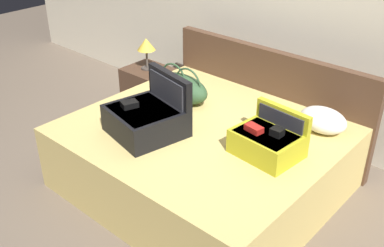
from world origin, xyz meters
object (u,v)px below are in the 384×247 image
Objects in this scene: pillow_near_headboard at (323,120)px; nightstand at (149,91)px; table_lamp at (146,46)px; hard_case_medium at (268,141)px; bed at (203,158)px; duffel_bag at (181,88)px; hard_case_large at (147,117)px.

nightstand is (-1.93, 0.02, -0.37)m from pillow_near_headboard.
hard_case_medium is at bearing -17.70° from table_lamp.
bed is 0.65m from duffel_bag.
nightstand is at bearing 179.31° from pillow_near_headboard.
pillow_near_headboard is at bearing 16.25° from duffel_bag.
hard_case_medium is 1.27× the size of pillow_near_headboard.
nightstand is at bearing 148.75° from hard_case_large.
bed reaches higher than nightstand.
table_lamp is (0.00, 0.00, 0.49)m from nightstand.
pillow_near_headboard is (0.13, 0.55, -0.02)m from hard_case_medium.
hard_case_medium is 0.93× the size of nightstand.
hard_case_large is 1.31m from pillow_near_headboard.
nightstand is (-1.25, 0.60, -0.02)m from bed.
duffel_bag is 0.87m from table_lamp.
hard_case_large reaches higher than duffel_bag.
pillow_near_headboard is at bearing 82.41° from hard_case_medium.
bed is 3.57× the size of duffel_bag.
hard_case_medium is 1.04m from duffel_bag.
hard_case_large reaches higher than table_lamp.
hard_case_large reaches higher than hard_case_medium.
hard_case_medium is 1.45× the size of table_lamp.
hard_case_large is 1.18× the size of nightstand.
table_lamp reaches higher than bed.
hard_case_medium is at bearing 2.69° from bed.
table_lamp is at bearing 148.75° from hard_case_large.
nightstand is (-1.80, 0.58, -0.39)m from hard_case_medium.
duffel_bag is at bearing -24.19° from nightstand.
hard_case_large is at bearing -131.39° from bed.
duffel_bag is (-0.18, 0.56, -0.01)m from hard_case_large.
table_lamp is at bearing 0.00° from nightstand.
pillow_near_headboard is (0.68, 0.58, 0.35)m from bed.
pillow_near_headboard is 1.94m from table_lamp.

